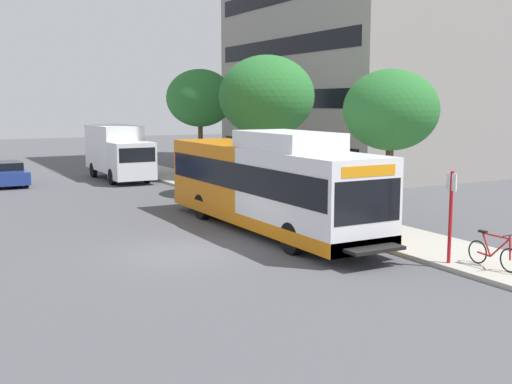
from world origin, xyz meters
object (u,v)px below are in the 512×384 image
(bicycle_parked, at_px, (494,253))
(box_truck_background, at_px, (118,151))
(street_tree_far_block, at_px, (200,98))
(transit_bus, at_px, (267,184))
(parked_car_far_lane, at_px, (7,174))
(street_tree_near_stop, at_px, (391,110))
(street_tree_mid_block, at_px, (267,96))
(bus_stop_sign_pole, at_px, (451,210))

(bicycle_parked, height_order, box_truck_background, box_truck_background)
(street_tree_far_block, xyz_separation_m, box_truck_background, (-4.27, 2.62, -3.13))
(transit_bus, xyz_separation_m, bicycle_parked, (2.54, -8.00, -1.14))
(street_tree_far_block, xyz_separation_m, parked_car_far_lane, (-10.54, 3.06, -4.21))
(bicycle_parked, xyz_separation_m, street_tree_far_block, (1.51, 23.11, 4.31))
(bicycle_parked, height_order, street_tree_near_stop, street_tree_near_stop)
(bicycle_parked, bearing_deg, parked_car_far_lane, 109.03)
(transit_bus, bearing_deg, bicycle_parked, -72.37)
(parked_car_far_lane, bearing_deg, bicycle_parked, -70.97)
(street_tree_mid_block, height_order, box_truck_background, street_tree_mid_block)
(transit_bus, bearing_deg, street_tree_near_stop, -25.62)
(bus_stop_sign_pole, relative_size, street_tree_far_block, 0.40)
(bus_stop_sign_pole, relative_size, parked_car_far_lane, 0.58)
(parked_car_far_lane, relative_size, box_truck_background, 0.64)
(street_tree_far_block, height_order, box_truck_background, street_tree_far_block)
(bus_stop_sign_pole, bearing_deg, parked_car_far_lane, 108.37)
(street_tree_near_stop, relative_size, box_truck_background, 0.81)
(street_tree_near_stop, bearing_deg, transit_bus, 154.38)
(transit_bus, xyz_separation_m, street_tree_far_block, (4.05, 15.12, 3.17))
(street_tree_near_stop, relative_size, street_tree_far_block, 0.88)
(bus_stop_sign_pole, bearing_deg, street_tree_near_stop, 67.38)
(bicycle_parked, xyz_separation_m, box_truck_background, (-2.75, 25.73, 1.18))
(transit_bus, distance_m, bicycle_parked, 8.47)
(transit_bus, distance_m, parked_car_far_lane, 19.33)
(bicycle_parked, relative_size, parked_car_far_lane, 0.39)
(transit_bus, relative_size, parked_car_far_lane, 2.72)
(street_tree_mid_block, height_order, street_tree_far_block, street_tree_mid_block)
(transit_bus, bearing_deg, street_tree_far_block, 74.99)
(bus_stop_sign_pole, distance_m, parked_car_far_lane, 26.56)
(transit_bus, bearing_deg, street_tree_mid_block, 60.50)
(street_tree_mid_block, bearing_deg, parked_car_far_lane, 134.97)
(street_tree_near_stop, height_order, parked_car_far_lane, street_tree_near_stop)
(parked_car_far_lane, height_order, box_truck_background, box_truck_background)
(street_tree_near_stop, bearing_deg, street_tree_mid_block, 88.66)
(box_truck_background, bearing_deg, bus_stop_sign_pole, -85.17)
(bus_stop_sign_pole, xyz_separation_m, street_tree_far_block, (2.17, 22.13, 3.23))
(transit_bus, xyz_separation_m, box_truck_background, (-0.21, 17.74, 0.04))
(bus_stop_sign_pole, xyz_separation_m, street_tree_mid_block, (2.34, 14.47, 3.28))
(street_tree_near_stop, distance_m, box_truck_background, 20.27)
(street_tree_mid_block, distance_m, box_truck_background, 11.64)
(street_tree_mid_block, bearing_deg, bus_stop_sign_pole, -99.19)
(street_tree_near_stop, xyz_separation_m, box_truck_background, (-4.21, 19.66, -2.61))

